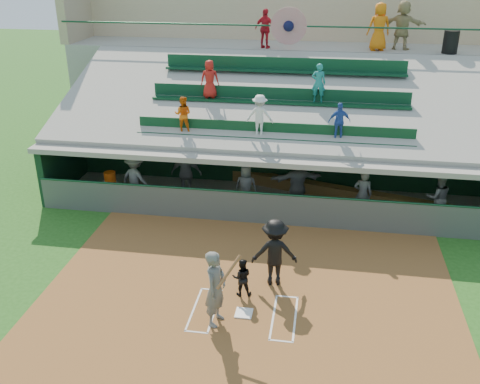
% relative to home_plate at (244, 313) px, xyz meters
% --- Properties ---
extents(ground, '(100.00, 100.00, 0.00)m').
position_rel_home_plate_xyz_m(ground, '(0.00, 0.00, -0.04)').
color(ground, '#1F5117').
rests_on(ground, ground).
extents(dirt_slab, '(11.00, 9.00, 0.02)m').
position_rel_home_plate_xyz_m(dirt_slab, '(0.00, 0.50, -0.03)').
color(dirt_slab, brown).
rests_on(dirt_slab, ground).
extents(home_plate, '(0.43, 0.43, 0.03)m').
position_rel_home_plate_xyz_m(home_plate, '(0.00, 0.00, 0.00)').
color(home_plate, white).
rests_on(home_plate, dirt_slab).
extents(batters_box_chalk, '(2.65, 1.85, 0.01)m').
position_rel_home_plate_xyz_m(batters_box_chalk, '(0.00, 0.00, -0.01)').
color(batters_box_chalk, white).
rests_on(batters_box_chalk, dirt_slab).
extents(dugout_floor, '(16.00, 3.50, 0.04)m').
position_rel_home_plate_xyz_m(dugout_floor, '(0.00, 6.75, -0.02)').
color(dugout_floor, gray).
rests_on(dugout_floor, ground).
extents(concourse_slab, '(20.00, 3.00, 4.60)m').
position_rel_home_plate_xyz_m(concourse_slab, '(0.00, 13.50, 2.26)').
color(concourse_slab, gray).
rests_on(concourse_slab, ground).
extents(grandstand, '(20.40, 10.40, 7.80)m').
position_rel_home_plate_xyz_m(grandstand, '(-0.01, 10.51, 2.23)').
color(grandstand, '#515651').
rests_on(grandstand, ground).
extents(batter_at_plate, '(0.94, 0.83, 1.99)m').
position_rel_home_plate_xyz_m(batter_at_plate, '(-0.62, -0.44, 0.98)').
color(batter_at_plate, '#50524E').
rests_on(batter_at_plate, dirt_slab).
extents(catcher, '(0.58, 0.49, 1.07)m').
position_rel_home_plate_xyz_m(catcher, '(-0.18, 0.82, 0.52)').
color(catcher, black).
rests_on(catcher, dirt_slab).
extents(home_umpire, '(1.34, 0.90, 1.93)m').
position_rel_home_plate_xyz_m(home_umpire, '(0.60, 1.52, 0.95)').
color(home_umpire, black).
rests_on(home_umpire, dirt_slab).
extents(dugout_bench, '(13.99, 4.31, 0.43)m').
position_rel_home_plate_xyz_m(dugout_bench, '(0.25, 8.04, 0.22)').
color(dugout_bench, olive).
rests_on(dugout_bench, dugout_floor).
extents(white_table, '(0.87, 0.76, 0.64)m').
position_rel_home_plate_xyz_m(white_table, '(-5.90, 5.95, 0.32)').
color(white_table, white).
rests_on(white_table, dugout_floor).
extents(water_cooler, '(0.43, 0.43, 0.43)m').
position_rel_home_plate_xyz_m(water_cooler, '(-5.87, 6.00, 0.85)').
color(water_cooler, '#EB540D').
rests_on(water_cooler, white_table).
extents(dugout_player_a, '(1.39, 1.08, 1.90)m').
position_rel_home_plate_xyz_m(dugout_player_a, '(-4.81, 5.82, 0.95)').
color(dugout_player_a, '#565853').
rests_on(dugout_player_a, dugout_floor).
extents(dugout_player_b, '(1.15, 0.51, 1.93)m').
position_rel_home_plate_xyz_m(dugout_player_b, '(-3.14, 6.58, 0.97)').
color(dugout_player_b, '#51534E').
rests_on(dugout_player_b, dugout_floor).
extents(dugout_player_c, '(0.79, 0.51, 1.61)m').
position_rel_home_plate_xyz_m(dugout_player_c, '(-0.87, 6.08, 0.81)').
color(dugout_player_c, '#51534F').
rests_on(dugout_player_c, dugout_floor).
extents(dugout_player_d, '(1.94, 1.15, 1.99)m').
position_rel_home_plate_xyz_m(dugout_player_d, '(0.90, 6.44, 1.00)').
color(dugout_player_d, '#5A5C57').
rests_on(dugout_player_d, dugout_floor).
extents(dugout_player_e, '(0.65, 0.46, 1.70)m').
position_rel_home_plate_xyz_m(dugout_player_e, '(3.15, 5.99, 0.85)').
color(dugout_player_e, '#555752').
rests_on(dugout_player_e, dugout_floor).
extents(dugout_player_f, '(0.88, 0.73, 1.67)m').
position_rel_home_plate_xyz_m(dugout_player_f, '(5.64, 6.15, 0.84)').
color(dugout_player_f, '#5F625C').
rests_on(dugout_player_f, dugout_floor).
extents(trash_bin, '(0.61, 0.61, 0.91)m').
position_rel_home_plate_xyz_m(trash_bin, '(6.57, 12.37, 5.02)').
color(trash_bin, black).
rests_on(trash_bin, concourse_slab).
extents(concourse_staff_a, '(1.03, 0.69, 1.63)m').
position_rel_home_plate_xyz_m(concourse_staff_a, '(-1.01, 12.45, 5.38)').
color(concourse_staff_a, '#B41421').
rests_on(concourse_staff_a, concourse_slab).
extents(concourse_staff_b, '(1.05, 0.80, 1.93)m').
position_rel_home_plate_xyz_m(concourse_staff_b, '(3.70, 12.62, 5.53)').
color(concourse_staff_b, orange).
rests_on(concourse_staff_b, concourse_slab).
extents(concourse_staff_c, '(1.93, 1.19, 1.99)m').
position_rel_home_plate_xyz_m(concourse_staff_c, '(4.68, 13.06, 5.56)').
color(concourse_staff_c, tan).
rests_on(concourse_staff_c, concourse_slab).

